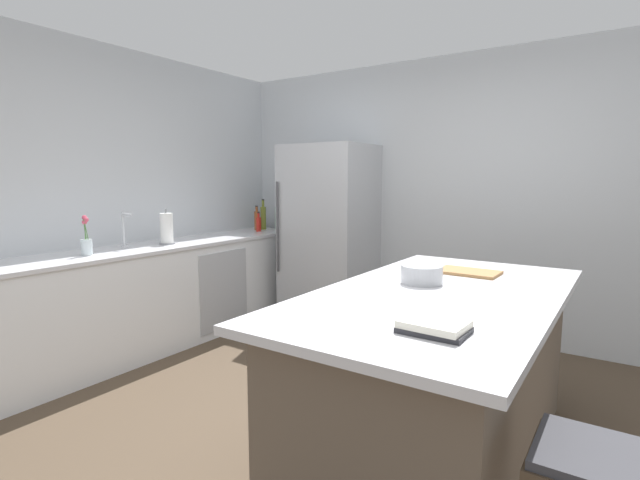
# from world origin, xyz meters

# --- Properties ---
(ground_plane) EXTENTS (7.20, 7.20, 0.00)m
(ground_plane) POSITION_xyz_m (0.00, 0.00, 0.00)
(ground_plane) COLOR #4C3D2D
(wall_rear) EXTENTS (6.00, 0.10, 2.60)m
(wall_rear) POSITION_xyz_m (0.00, 2.25, 1.30)
(wall_rear) COLOR silver
(wall_rear) RESTS_ON ground_plane
(wall_left) EXTENTS (0.10, 6.00, 2.60)m
(wall_left) POSITION_xyz_m (-2.45, 0.00, 1.30)
(wall_left) COLOR silver
(wall_left) RESTS_ON ground_plane
(counter_run_left) EXTENTS (0.64, 3.18, 0.90)m
(counter_run_left) POSITION_xyz_m (-2.09, 0.53, 0.45)
(counter_run_left) COLOR white
(counter_run_left) RESTS_ON ground_plane
(kitchen_island) EXTENTS (1.10, 2.06, 0.90)m
(kitchen_island) POSITION_xyz_m (0.57, 0.13, 0.46)
(kitchen_island) COLOR brown
(kitchen_island) RESTS_ON ground_plane
(refrigerator) EXTENTS (0.84, 0.72, 1.81)m
(refrigerator) POSITION_xyz_m (-1.22, 1.86, 0.90)
(refrigerator) COLOR #B7BABF
(refrigerator) RESTS_ON ground_plane
(sink_faucet) EXTENTS (0.15, 0.05, 0.30)m
(sink_faucet) POSITION_xyz_m (-2.14, 0.15, 1.06)
(sink_faucet) COLOR silver
(sink_faucet) RESTS_ON counter_run_left
(flower_vase) EXTENTS (0.08, 0.08, 0.30)m
(flower_vase) POSITION_xyz_m (-2.04, -0.23, 1.00)
(flower_vase) COLOR silver
(flower_vase) RESTS_ON counter_run_left
(paper_towel_roll) EXTENTS (0.14, 0.14, 0.31)m
(paper_towel_roll) POSITION_xyz_m (-2.05, 0.51, 1.04)
(paper_towel_roll) COLOR gray
(paper_towel_roll) RESTS_ON counter_run_left
(gin_bottle) EXTENTS (0.08, 0.08, 0.35)m
(gin_bottle) POSITION_xyz_m (-2.00, 2.01, 1.04)
(gin_bottle) COLOR #8CB79E
(gin_bottle) RESTS_ON counter_run_left
(olive_oil_bottle) EXTENTS (0.06, 0.06, 0.34)m
(olive_oil_bottle) POSITION_xyz_m (-2.14, 1.90, 1.04)
(olive_oil_bottle) COLOR olive
(olive_oil_bottle) RESTS_ON counter_run_left
(vinegar_bottle) EXTENTS (0.05, 0.05, 0.27)m
(vinegar_bottle) POSITION_xyz_m (-2.16, 1.82, 1.02)
(vinegar_bottle) COLOR #994C23
(vinegar_bottle) RESTS_ON counter_run_left
(hot_sauce_bottle) EXTENTS (0.06, 0.06, 0.21)m
(hot_sauce_bottle) POSITION_xyz_m (-2.05, 1.72, 0.99)
(hot_sauce_bottle) COLOR red
(hot_sauce_bottle) RESTS_ON counter_run_left
(cookbook_stack) EXTENTS (0.25, 0.20, 0.05)m
(cookbook_stack) POSITION_xyz_m (0.77, -0.50, 0.93)
(cookbook_stack) COLOR #2D2D33
(cookbook_stack) RESTS_ON kitchen_island
(mixing_bowl) EXTENTS (0.23, 0.23, 0.10)m
(mixing_bowl) POSITION_xyz_m (0.41, 0.26, 0.95)
(mixing_bowl) COLOR #B2B5BA
(mixing_bowl) RESTS_ON kitchen_island
(cutting_board) EXTENTS (0.36, 0.24, 0.02)m
(cutting_board) POSITION_xyz_m (0.55, 0.67, 0.91)
(cutting_board) COLOR #9E7042
(cutting_board) RESTS_ON kitchen_island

